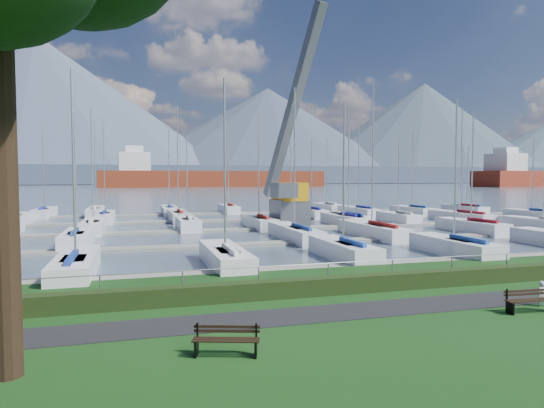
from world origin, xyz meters
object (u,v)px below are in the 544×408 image
object	(u,v)px
bench_left	(226,340)
bench_right	(529,301)
crane	(290,171)
person	(542,292)

from	to	relation	value
bench_left	bench_right	xyz separation A→B (m)	(11.08, 1.13, 0.00)
bench_left	crane	distance (m)	37.27
bench_right	crane	xyz separation A→B (m)	(2.03, 33.41, 4.91)
bench_right	crane	world-z (taller)	crane
person	crane	distance (m)	33.22
bench_left	crane	bearing A→B (deg)	86.99
bench_left	bench_right	bearing A→B (deg)	23.61
person	bench_right	bearing A→B (deg)	-157.81
bench_right	crane	size ratio (longest dim) A/B	0.08
bench_left	crane	world-z (taller)	crane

